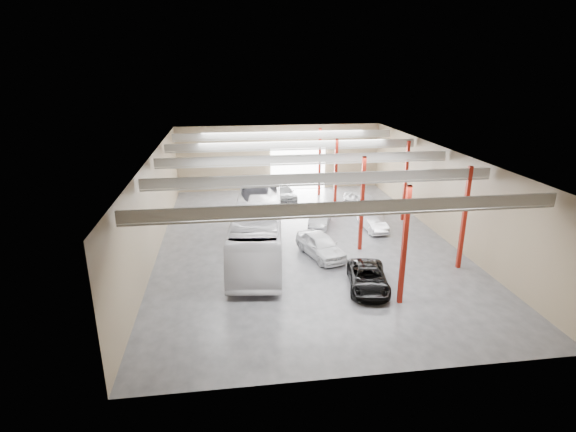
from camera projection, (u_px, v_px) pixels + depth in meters
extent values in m
cube|color=#444449|center=(305.00, 242.00, 34.86)|extent=(22.00, 32.00, 0.01)
cube|color=#A6A5A1|center=(306.00, 152.00, 32.63)|extent=(22.00, 32.00, 0.12)
cube|color=#746449|center=(280.00, 158.00, 48.76)|extent=(22.00, 0.12, 7.00)
cube|color=#746449|center=(372.00, 306.00, 18.72)|extent=(22.00, 0.12, 7.00)
cube|color=#746449|center=(155.00, 205.00, 32.30)|extent=(0.12, 32.00, 7.00)
cube|color=#746449|center=(443.00, 193.00, 35.18)|extent=(0.12, 32.00, 7.00)
cube|color=white|center=(298.00, 166.00, 49.20)|extent=(6.00, 0.20, 5.00)
cube|color=maroon|center=(404.00, 246.00, 24.85)|extent=(0.25, 0.25, 7.00)
cube|color=maroon|center=(362.00, 204.00, 32.36)|extent=(0.25, 0.25, 7.00)
cube|color=maroon|center=(336.00, 178.00, 39.87)|extent=(0.25, 0.25, 7.00)
cube|color=maroon|center=(320.00, 162.00, 46.44)|extent=(0.25, 0.25, 7.00)
cube|color=maroon|center=(464.00, 219.00, 29.35)|extent=(0.25, 0.25, 7.00)
cube|color=maroon|center=(405.00, 181.00, 38.74)|extent=(0.25, 0.25, 7.00)
cube|color=#A9A9A4|center=(350.00, 207.00, 21.50)|extent=(21.60, 0.15, 0.60)
cube|color=#A9A9A4|center=(349.00, 215.00, 21.63)|extent=(21.60, 0.10, 0.10)
cube|color=#A9A9A4|center=(323.00, 178.00, 27.14)|extent=(21.60, 0.15, 0.60)
cube|color=#A9A9A4|center=(323.00, 184.00, 27.26)|extent=(21.60, 0.10, 0.10)
cube|color=#A9A9A4|center=(306.00, 159.00, 32.77)|extent=(21.60, 0.15, 0.60)
cube|color=#A9A9A4|center=(306.00, 164.00, 32.90)|extent=(21.60, 0.10, 0.10)
cube|color=#A9A9A4|center=(293.00, 145.00, 38.40)|extent=(21.60, 0.15, 0.60)
cube|color=#A9A9A4|center=(293.00, 150.00, 38.53)|extent=(21.60, 0.10, 0.10)
cube|color=#A9A9A4|center=(284.00, 135.00, 44.03)|extent=(21.60, 0.15, 0.60)
cube|color=#A9A9A4|center=(284.00, 139.00, 44.16)|extent=(21.60, 0.10, 0.10)
imported|color=silver|center=(258.00, 229.00, 31.96)|extent=(4.87, 14.32, 3.91)
imported|color=black|center=(368.00, 278.00, 27.41)|extent=(3.20, 5.31, 1.38)
imported|color=white|center=(321.00, 245.00, 32.00)|extent=(3.35, 5.32, 1.69)
imported|color=#B2B2B7|center=(320.00, 217.00, 38.37)|extent=(2.92, 4.72, 1.47)
imported|color=slate|center=(284.00, 192.00, 45.90)|extent=(2.51, 4.82, 1.33)
imported|color=#B4B5BA|center=(373.00, 221.00, 37.31)|extent=(1.57, 4.25, 1.39)
imported|color=silver|center=(363.00, 202.00, 42.24)|extent=(3.13, 5.29, 1.69)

